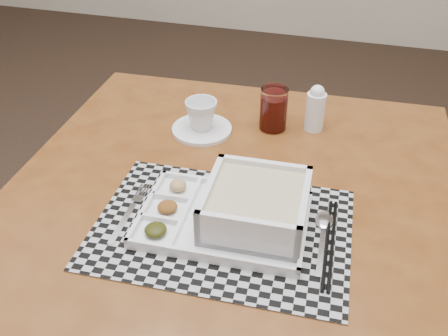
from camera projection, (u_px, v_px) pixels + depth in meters
The scene contains 11 objects.
floor at pixel (40, 247), 1.93m from camera, with size 5.00×5.00×0.00m, color black.
dining_table at pixel (233, 214), 1.11m from camera, with size 1.00×1.00×0.72m.
placemat at pixel (222, 228), 0.96m from camera, with size 0.49×0.34×0.00m, color #9F9FA6.
serving_tray at pixel (246, 210), 0.95m from camera, with size 0.33×0.23×0.09m.
fork at pixel (131, 211), 1.00m from camera, with size 0.03×0.19×0.00m.
spoon at pixel (324, 224), 0.96m from camera, with size 0.04×0.18×0.01m.
chopsticks at pixel (330, 243), 0.92m from camera, with size 0.03×0.24×0.01m.
saucer at pixel (202, 129), 1.25m from camera, with size 0.15×0.15×0.01m, color white.
cup at pixel (201, 115), 1.22m from camera, with size 0.08×0.08×0.07m, color white.
juice_glass at pixel (273, 110), 1.24m from camera, with size 0.07×0.07×0.11m.
creamer_bottle at pixel (315, 108), 1.23m from camera, with size 0.05×0.05×0.12m.
Camera 1 is at (1.07, -1.14, 1.38)m, focal length 40.00 mm.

